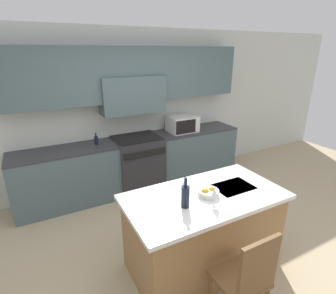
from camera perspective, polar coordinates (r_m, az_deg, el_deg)
The scene contains 12 objects.
ground_plane at distance 3.49m, azimuth 6.27°, elevation -21.90°, with size 10.00×10.00×0.00m, color tan.
back_cabinetry at distance 4.56m, azimuth -8.37°, elevation 10.98°, with size 10.00×0.46×2.70m.
back_counter at distance 4.67m, azimuth -6.62°, elevation -3.52°, with size 3.95×0.62×0.92m.
range_stove at distance 4.64m, azimuth -6.53°, elevation -3.44°, with size 0.79×0.70×0.95m.
microwave at distance 4.84m, azimuth 3.13°, elevation 5.07°, with size 0.51×0.41×0.29m.
kitchen_island at distance 3.08m, azimuth 7.67°, elevation -17.50°, with size 1.70×0.90×0.91m.
island_chair at distance 2.55m, azimuth 16.82°, elevation -25.45°, with size 0.42×0.40×0.98m.
wine_bottle at distance 2.56m, azimuth 3.79°, elevation -10.59°, with size 0.08×0.08×0.31m.
wine_glass_near at distance 2.60m, azimuth 10.06°, elevation -9.94°, with size 0.07×0.07×0.20m.
wine_glass_far at distance 2.73m, azimuth 3.57°, elevation -8.11°, with size 0.07×0.07×0.20m.
fruit_bowl at distance 2.80m, azimuth 8.73°, elevation -9.74°, with size 0.22×0.22×0.09m.
oil_bottle_on_counter at distance 4.32m, azimuth -15.36°, elevation 1.44°, with size 0.06×0.06×0.19m.
Camera 1 is at (-1.51, -2.10, 2.33)m, focal length 28.00 mm.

